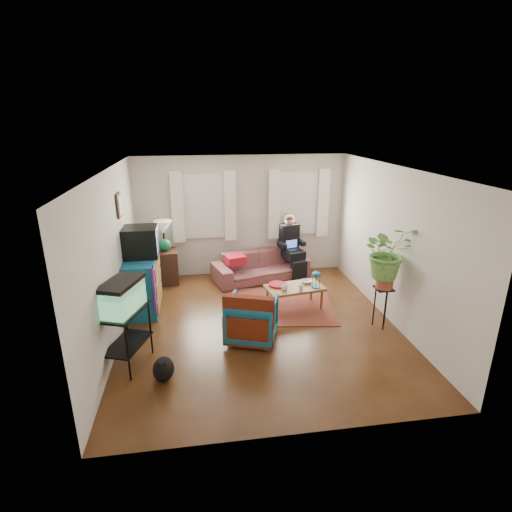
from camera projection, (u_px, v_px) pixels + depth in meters
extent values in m
cube|color=#4F2B14|center=(260.00, 325.00, 6.74)|extent=(4.50, 5.00, 0.01)
cube|color=white|center=(260.00, 169.00, 5.90)|extent=(4.50, 5.00, 0.01)
cube|color=silver|center=(242.00, 216.00, 8.66)|extent=(4.50, 0.01, 2.60)
cube|color=silver|center=(299.00, 330.00, 3.98)|extent=(4.50, 0.01, 2.60)
cube|color=silver|center=(112.00, 259.00, 6.00)|extent=(0.01, 5.00, 2.60)
cube|color=silver|center=(393.00, 246.00, 6.64)|extent=(0.01, 5.00, 2.60)
cube|color=white|center=(204.00, 206.00, 8.45)|extent=(1.08, 0.04, 1.38)
cube|color=white|center=(298.00, 203.00, 8.74)|extent=(1.08, 0.04, 1.38)
cube|color=white|center=(204.00, 207.00, 8.37)|extent=(1.36, 0.06, 1.50)
cube|color=white|center=(299.00, 204.00, 8.66)|extent=(1.36, 0.06, 1.50)
cube|color=#3D2616|center=(120.00, 205.00, 6.59)|extent=(0.04, 0.32, 0.40)
cube|color=brown|center=(278.00, 306.00, 7.43)|extent=(2.20, 1.86, 0.01)
imported|color=brown|center=(261.00, 261.00, 8.58)|extent=(2.18, 1.34, 0.80)
cube|color=#3A2116|center=(166.00, 267.00, 8.39)|extent=(0.52, 0.52, 0.71)
cube|color=#105464|center=(142.00, 284.00, 7.15)|extent=(0.56, 1.11, 0.99)
cube|color=black|center=(140.00, 242.00, 7.01)|extent=(0.61, 0.56, 0.53)
cube|color=black|center=(127.00, 338.00, 5.53)|extent=(0.65, 0.85, 0.84)
cube|color=#7FD899|center=(122.00, 296.00, 5.32)|extent=(0.59, 0.78, 0.44)
ellipsoid|color=black|center=(163.00, 367.00, 5.29)|extent=(0.30, 0.44, 0.37)
imported|color=#136B73|center=(252.00, 317.00, 6.21)|extent=(0.92, 0.89, 0.76)
cube|color=#9E0A0A|center=(248.00, 316.00, 5.89)|extent=(0.78, 0.42, 0.62)
cube|color=brown|center=(294.00, 297.00, 7.30)|extent=(1.10, 0.72, 0.42)
imported|color=white|center=(285.00, 288.00, 7.06)|extent=(0.13, 0.13, 0.09)
imported|color=beige|center=(301.00, 288.00, 7.08)|extent=(0.11, 0.11, 0.09)
imported|color=white|center=(307.00, 282.00, 7.39)|extent=(0.23, 0.23, 0.05)
cylinder|color=#B21414|center=(277.00, 285.00, 7.26)|extent=(0.37, 0.37, 0.04)
cube|color=black|center=(382.00, 307.00, 6.60)|extent=(0.30, 0.30, 0.70)
imported|color=#599947|center=(387.00, 260.00, 6.33)|extent=(0.81, 0.70, 0.89)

